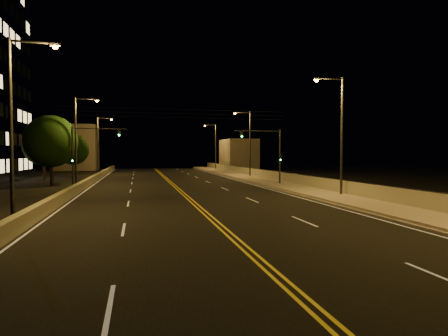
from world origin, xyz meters
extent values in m
plane|color=black|center=(0.00, 0.00, 0.00)|extent=(160.00, 160.00, 0.00)
cube|color=black|center=(0.00, 20.00, 0.01)|extent=(18.00, 120.00, 0.02)
cube|color=#9E9184|center=(10.80, 20.00, 0.15)|extent=(3.60, 120.00, 0.30)
cube|color=#9E9184|center=(8.93, 20.00, 0.07)|extent=(0.14, 120.00, 0.15)
cube|color=gray|center=(12.45, 20.00, 0.80)|extent=(0.30, 120.00, 1.00)
cube|color=gray|center=(-9.03, 20.00, 0.41)|extent=(0.45, 120.00, 0.82)
cube|color=gray|center=(16.50, 67.39, 3.17)|extent=(6.00, 10.00, 6.35)
cube|color=gray|center=(-16.00, 75.24, 4.66)|extent=(8.00, 8.00, 9.32)
cylinder|color=black|center=(12.45, 20.00, 1.33)|extent=(0.06, 120.00, 0.06)
cube|color=silver|center=(-8.60, 20.00, 0.02)|extent=(0.12, 116.00, 0.00)
cube|color=silver|center=(8.60, 20.00, 0.02)|extent=(0.12, 116.00, 0.00)
cube|color=gold|center=(-0.15, 20.00, 0.02)|extent=(0.12, 116.00, 0.00)
cube|color=gold|center=(0.15, 20.00, 0.02)|extent=(0.12, 116.00, 0.00)
cube|color=silver|center=(-4.50, 1.50, 0.02)|extent=(0.12, 3.00, 0.00)
cube|color=silver|center=(-4.50, 10.50, 0.02)|extent=(0.12, 3.00, 0.00)
cube|color=silver|center=(-4.50, 19.50, 0.02)|extent=(0.12, 3.00, 0.00)
cube|color=silver|center=(-4.50, 28.50, 0.02)|extent=(0.12, 3.00, 0.00)
cube|color=silver|center=(-4.50, 37.50, 0.02)|extent=(0.12, 3.00, 0.00)
cube|color=silver|center=(-4.50, 46.50, 0.02)|extent=(0.12, 3.00, 0.00)
cube|color=silver|center=(-4.50, 55.50, 0.02)|extent=(0.12, 3.00, 0.00)
cube|color=silver|center=(-4.50, 64.50, 0.02)|extent=(0.12, 3.00, 0.00)
cube|color=silver|center=(-4.50, 73.50, 0.02)|extent=(0.12, 3.00, 0.00)
cube|color=silver|center=(4.50, 1.50, 0.02)|extent=(0.12, 3.00, 0.00)
cube|color=silver|center=(4.50, 10.50, 0.02)|extent=(0.12, 3.00, 0.00)
cube|color=silver|center=(4.50, 19.50, 0.02)|extent=(0.12, 3.00, 0.00)
cube|color=silver|center=(4.50, 28.50, 0.02)|extent=(0.12, 3.00, 0.00)
cube|color=silver|center=(4.50, 37.50, 0.02)|extent=(0.12, 3.00, 0.00)
cube|color=silver|center=(4.50, 46.50, 0.02)|extent=(0.12, 3.00, 0.00)
cube|color=silver|center=(4.50, 55.50, 0.02)|extent=(0.12, 3.00, 0.00)
cube|color=silver|center=(4.50, 64.50, 0.02)|extent=(0.12, 3.00, 0.00)
cube|color=silver|center=(4.50, 73.50, 0.02)|extent=(0.12, 3.00, 0.00)
cylinder|color=#2D2D33|center=(11.80, 19.32, 4.72)|extent=(0.20, 0.20, 9.44)
cylinder|color=#2D2D33|center=(10.70, 19.32, 9.29)|extent=(2.20, 0.12, 0.12)
cube|color=#2D2D33|center=(9.60, 19.32, 9.22)|extent=(0.50, 0.25, 0.14)
sphere|color=#FF9E2D|center=(9.60, 19.32, 9.12)|extent=(0.28, 0.28, 0.28)
cylinder|color=#2D2D33|center=(11.80, 43.86, 4.72)|extent=(0.20, 0.20, 9.44)
cylinder|color=#2D2D33|center=(10.70, 43.86, 9.29)|extent=(2.20, 0.12, 0.12)
cube|color=#2D2D33|center=(9.60, 43.86, 9.22)|extent=(0.50, 0.25, 0.14)
sphere|color=#FF9E2D|center=(9.60, 43.86, 9.12)|extent=(0.28, 0.28, 0.28)
cylinder|color=#2D2D33|center=(11.80, 67.84, 4.72)|extent=(0.20, 0.20, 9.44)
cylinder|color=#2D2D33|center=(10.70, 67.84, 9.29)|extent=(2.20, 0.12, 0.12)
cube|color=#2D2D33|center=(9.60, 67.84, 9.22)|extent=(0.50, 0.25, 0.14)
sphere|color=#FF9E2D|center=(9.60, 67.84, 9.12)|extent=(0.28, 0.28, 0.28)
cylinder|color=#2D2D33|center=(-10.20, 14.11, 4.72)|extent=(0.20, 0.20, 9.44)
cylinder|color=#2D2D33|center=(-9.10, 14.11, 9.29)|extent=(2.20, 0.12, 0.12)
cube|color=#2D2D33|center=(-8.00, 14.11, 9.22)|extent=(0.50, 0.25, 0.14)
sphere|color=#FF9E2D|center=(-8.00, 14.11, 9.12)|extent=(0.28, 0.28, 0.28)
cylinder|color=#2D2D33|center=(-10.20, 35.00, 4.72)|extent=(0.20, 0.20, 9.44)
cylinder|color=#2D2D33|center=(-9.10, 35.00, 9.29)|extent=(2.20, 0.12, 0.12)
cube|color=#2D2D33|center=(-8.00, 35.00, 9.22)|extent=(0.50, 0.25, 0.14)
sphere|color=#FF9E2D|center=(-8.00, 35.00, 9.12)|extent=(0.28, 0.28, 0.28)
cylinder|color=#2D2D33|center=(-10.20, 57.63, 4.72)|extent=(0.20, 0.20, 9.44)
cylinder|color=#2D2D33|center=(-9.10, 57.63, 9.29)|extent=(2.20, 0.12, 0.12)
cube|color=#2D2D33|center=(-8.00, 57.63, 9.22)|extent=(0.50, 0.25, 0.14)
sphere|color=#FF9E2D|center=(-8.00, 57.63, 9.12)|extent=(0.28, 0.28, 0.28)
cylinder|color=#2D2D33|center=(11.00, 30.36, 3.03)|extent=(0.18, 0.18, 6.07)
cylinder|color=#2D2D33|center=(8.50, 30.36, 5.87)|extent=(5.00, 0.10, 0.10)
cube|color=black|center=(6.75, 30.36, 5.52)|extent=(0.28, 0.18, 0.80)
sphere|color=#19FF4C|center=(6.75, 30.25, 5.27)|extent=(0.14, 0.14, 0.14)
cube|color=black|center=(11.00, 30.21, 3.00)|extent=(0.22, 0.14, 0.55)
cylinder|color=#2D2D33|center=(-9.80, 30.36, 3.03)|extent=(0.18, 0.18, 6.07)
cylinder|color=#2D2D33|center=(-7.30, 30.36, 5.87)|extent=(5.00, 0.10, 0.10)
cube|color=black|center=(-5.55, 30.36, 5.52)|extent=(0.28, 0.18, 0.80)
sphere|color=#19FF4C|center=(-5.55, 30.25, 5.27)|extent=(0.14, 0.14, 0.14)
cube|color=black|center=(-9.80, 30.21, 3.00)|extent=(0.22, 0.14, 0.55)
cylinder|color=black|center=(0.00, 29.50, 7.00)|extent=(22.00, 0.03, 0.03)
cylinder|color=black|center=(0.00, 29.50, 7.40)|extent=(22.00, 0.03, 0.03)
cylinder|color=black|center=(0.00, 29.50, 7.80)|extent=(22.00, 0.03, 0.03)
cylinder|color=black|center=(-12.99, 36.72, 1.34)|extent=(0.36, 0.36, 2.67)
sphere|color=black|center=(-12.99, 36.72, 4.82)|extent=(5.64, 5.64, 5.64)
cylinder|color=black|center=(-15.86, 46.20, 1.25)|extent=(0.36, 0.36, 2.50)
sphere|color=black|center=(-15.86, 46.20, 4.51)|extent=(5.28, 5.28, 5.28)
cylinder|color=black|center=(-13.52, 54.17, 1.15)|extent=(0.36, 0.36, 2.29)
sphere|color=black|center=(-13.52, 54.17, 4.14)|extent=(4.84, 4.84, 4.84)
camera|label=1|loc=(-3.85, -7.21, 3.53)|focal=30.00mm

